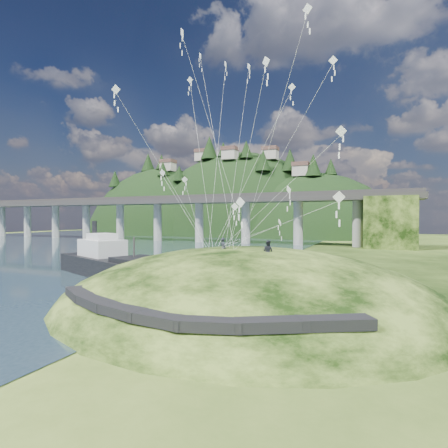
% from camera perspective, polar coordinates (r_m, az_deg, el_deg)
% --- Properties ---
extents(ground, '(320.00, 320.00, 0.00)m').
position_cam_1_polar(ground, '(33.95, -10.49, -12.02)').
color(ground, black).
rests_on(ground, ground).
extents(grass_hill, '(36.00, 32.00, 13.00)m').
position_cam_1_polar(grass_hill, '(32.58, 3.82, -15.29)').
color(grass_hill, black).
rests_on(grass_hill, ground).
extents(footpath, '(22.29, 5.84, 0.83)m').
position_cam_1_polar(footpath, '(21.57, -8.35, -13.92)').
color(footpath, black).
rests_on(footpath, ground).
extents(bridge, '(160.00, 11.00, 15.00)m').
position_cam_1_polar(bridge, '(107.39, -1.42, 2.10)').
color(bridge, '#2D2B2B').
rests_on(bridge, ground).
extents(far_ridge, '(153.00, 70.00, 94.50)m').
position_cam_1_polar(far_ridge, '(162.69, 0.77, -4.32)').
color(far_ridge, black).
rests_on(far_ridge, ground).
extents(work_barge, '(21.22, 13.02, 7.22)m').
position_cam_1_polar(work_barge, '(48.46, -18.03, -5.96)').
color(work_barge, black).
rests_on(work_barge, ground).
extents(wooden_dock, '(15.08, 4.08, 1.06)m').
position_cam_1_polar(wooden_dock, '(43.23, -11.86, -8.57)').
color(wooden_dock, '#3B2118').
rests_on(wooden_dock, ground).
extents(kite_flyers, '(5.30, 1.70, 1.94)m').
position_cam_1_polar(kite_flyers, '(29.43, 4.60, -2.51)').
color(kite_flyers, '#23252F').
rests_on(kite_flyers, ground).
extents(kite_swarm, '(20.10, 18.03, 21.03)m').
position_cam_1_polar(kite_swarm, '(33.65, 2.92, 16.36)').
color(kite_swarm, white).
rests_on(kite_swarm, ground).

